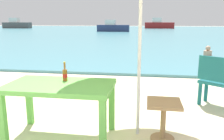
{
  "coord_description": "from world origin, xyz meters",
  "views": [
    {
      "loc": [
        0.26,
        -1.53,
        1.59
      ],
      "look_at": [
        -0.44,
        3.0,
        0.6
      ],
      "focal_mm": 37.59,
      "sensor_mm": 36.0,
      "label": 1
    }
  ],
  "objects_px": {
    "swimmer_person": "(208,52)",
    "boat_sailboat": "(113,27)",
    "picnic_table_green": "(60,92)",
    "beer_bottle_amber": "(65,74)",
    "boat_barge": "(17,24)",
    "boat_ferry": "(159,25)",
    "side_table_wood": "(163,115)"
  },
  "relations": [
    {
      "from": "boat_barge",
      "to": "boat_sailboat",
      "type": "distance_m",
      "value": 20.9
    },
    {
      "from": "beer_bottle_amber",
      "to": "boat_barge",
      "type": "bearing_deg",
      "value": 121.31
    },
    {
      "from": "swimmer_person",
      "to": "boat_sailboat",
      "type": "relative_size",
      "value": 0.1
    },
    {
      "from": "side_table_wood",
      "to": "beer_bottle_amber",
      "type": "bearing_deg",
      "value": 178.26
    },
    {
      "from": "swimmer_person",
      "to": "boat_sailboat",
      "type": "bearing_deg",
      "value": 109.8
    },
    {
      "from": "picnic_table_green",
      "to": "side_table_wood",
      "type": "distance_m",
      "value": 1.4
    },
    {
      "from": "boat_sailboat",
      "to": "boat_ferry",
      "type": "bearing_deg",
      "value": 62.34
    },
    {
      "from": "picnic_table_green",
      "to": "boat_barge",
      "type": "height_order",
      "value": "boat_barge"
    },
    {
      "from": "boat_ferry",
      "to": "boat_barge",
      "type": "bearing_deg",
      "value": -173.37
    },
    {
      "from": "beer_bottle_amber",
      "to": "boat_sailboat",
      "type": "height_order",
      "value": "boat_sailboat"
    },
    {
      "from": "beer_bottle_amber",
      "to": "boat_sailboat",
      "type": "xyz_separation_m",
      "value": [
        -3.46,
        27.35,
        -0.24
      ]
    },
    {
      "from": "boat_sailboat",
      "to": "boat_ferry",
      "type": "xyz_separation_m",
      "value": [
        6.35,
        12.11,
        0.12
      ]
    },
    {
      "from": "swimmer_person",
      "to": "boat_sailboat",
      "type": "xyz_separation_m",
      "value": [
        -7.13,
        19.82,
        0.38
      ]
    },
    {
      "from": "beer_bottle_amber",
      "to": "swimmer_person",
      "type": "distance_m",
      "value": 8.41
    },
    {
      "from": "side_table_wood",
      "to": "boat_barge",
      "type": "height_order",
      "value": "boat_barge"
    },
    {
      "from": "picnic_table_green",
      "to": "boat_ferry",
      "type": "bearing_deg",
      "value": 85.81
    },
    {
      "from": "picnic_table_green",
      "to": "swimmer_person",
      "type": "xyz_separation_m",
      "value": [
        3.69,
        7.7,
        -0.41
      ]
    },
    {
      "from": "beer_bottle_amber",
      "to": "swimmer_person",
      "type": "height_order",
      "value": "beer_bottle_amber"
    },
    {
      "from": "boat_barge",
      "to": "boat_sailboat",
      "type": "height_order",
      "value": "boat_barge"
    },
    {
      "from": "picnic_table_green",
      "to": "boat_sailboat",
      "type": "bearing_deg",
      "value": 97.13
    },
    {
      "from": "picnic_table_green",
      "to": "side_table_wood",
      "type": "relative_size",
      "value": 2.59
    },
    {
      "from": "swimmer_person",
      "to": "boat_ferry",
      "type": "height_order",
      "value": "boat_ferry"
    },
    {
      "from": "swimmer_person",
      "to": "boat_ferry",
      "type": "relative_size",
      "value": 0.08
    },
    {
      "from": "picnic_table_green",
      "to": "boat_ferry",
      "type": "distance_m",
      "value": 39.74
    },
    {
      "from": "boat_sailboat",
      "to": "picnic_table_green",
      "type": "bearing_deg",
      "value": -82.87
    },
    {
      "from": "boat_ferry",
      "to": "side_table_wood",
      "type": "bearing_deg",
      "value": -92.23
    },
    {
      "from": "boat_ferry",
      "to": "picnic_table_green",
      "type": "bearing_deg",
      "value": -94.19
    },
    {
      "from": "beer_bottle_amber",
      "to": "picnic_table_green",
      "type": "bearing_deg",
      "value": -94.54
    },
    {
      "from": "boat_barge",
      "to": "boat_ferry",
      "type": "bearing_deg",
      "value": 6.63
    },
    {
      "from": "beer_bottle_amber",
      "to": "boat_barge",
      "type": "xyz_separation_m",
      "value": [
        -22.23,
        36.54,
        -0.12
      ]
    },
    {
      "from": "swimmer_person",
      "to": "beer_bottle_amber",
      "type": "bearing_deg",
      "value": -116.01
    },
    {
      "from": "boat_barge",
      "to": "swimmer_person",
      "type": "bearing_deg",
      "value": -48.23
    }
  ]
}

